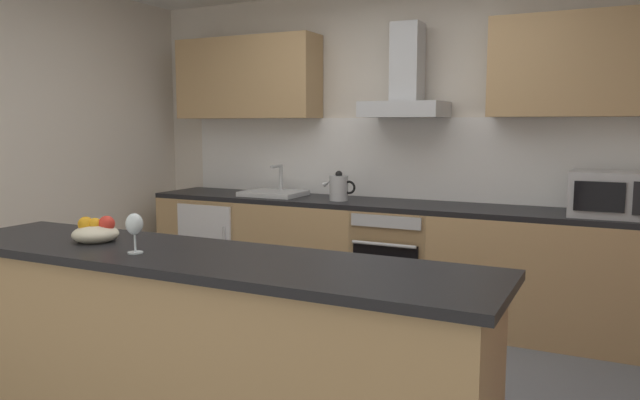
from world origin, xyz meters
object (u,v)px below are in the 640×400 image
Objects in this scene: kettle at (339,187)px; wine_glass at (134,226)px; range_hood at (406,88)px; fruit_bowl at (96,232)px; refrigerator at (224,246)px; microwave at (610,194)px; oven at (398,259)px; sink at (274,193)px.

kettle reaches higher than wine_glass.
fruit_bowl is at bearing -106.81° from range_hood.
kettle is 0.94m from range_hood.
wine_glass is (1.27, -2.45, 0.64)m from refrigerator.
refrigerator is at bearing 179.54° from microwave.
kettle is at bearing -1.54° from refrigerator.
wine_glass reaches higher than refrigerator.
fruit_bowl is (-0.37, 0.13, -0.08)m from wine_glass.
microwave is 1.73× the size of kettle.
refrigerator is 2.94× the size of kettle.
microwave reaches higher than oven.
range_hood is at bearing 73.19° from fruit_bowl.
fruit_bowl is (-0.25, -2.29, -0.02)m from kettle.
oven is 1.64m from refrigerator.
microwave is at bearing 52.73° from wine_glass.
sink is at bearing 99.28° from fruit_bowl.
fruit_bowl is at bearing 160.99° from wine_glass.
microwave is 2.81× the size of wine_glass.
microwave is at bearing -6.11° from range_hood.
oven is 3.64× the size of fruit_bowl.
sink is at bearing 175.95° from kettle.
wine_glass is 0.81× the size of fruit_bowl.
sink is at bearing 179.44° from oven.
wine_glass is at bearing -73.05° from sink.
oven is 0.73m from kettle.
microwave reaches higher than sink.
microwave is at bearing 46.06° from fruit_bowl.
kettle reaches higher than refrigerator.
wine_glass is (0.75, -2.46, 0.14)m from sink.
range_hood is at bearing 90.00° from oven.
sink is 1.73× the size of kettle.
sink reaches higher than wine_glass.
wine_glass is at bearing -98.21° from range_hood.
kettle is 1.62× the size of wine_glass.
kettle is at bearing -161.60° from range_hood.
fruit_bowl is at bearing -80.72° from sink.
refrigerator is at bearing 111.25° from fruit_bowl.
oven is at bearing 3.93° from kettle.
wine_glass is (-0.37, -2.58, -0.72)m from range_hood.
oven is at bearing -90.00° from range_hood.
range_hood is (1.64, 0.13, 1.36)m from refrigerator.
oven is at bearing 81.36° from wine_glass.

